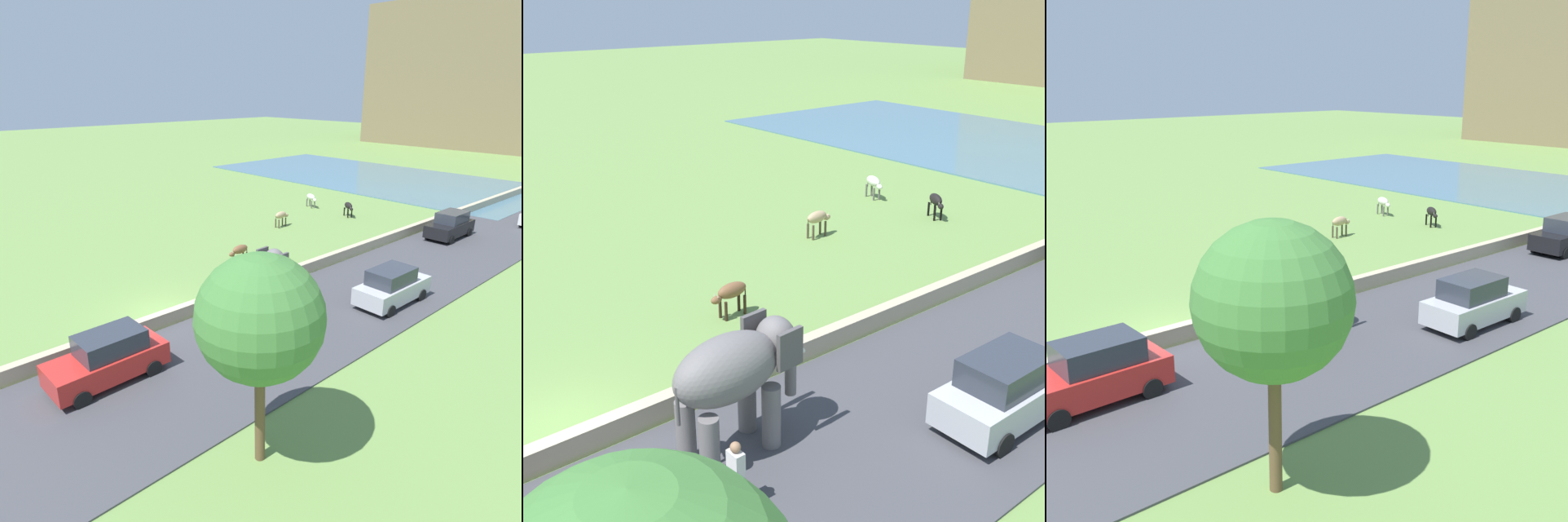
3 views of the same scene
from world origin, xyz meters
TOP-DOWN VIEW (x-y plane):
  - ground_plane at (0.00, 0.00)m, footprint 220.00×220.00m
  - barrier_wall at (1.20, 18.00)m, footprint 0.40×110.00m
  - lake at (-14.00, 36.25)m, footprint 36.00×18.00m
  - elephant at (3.41, 2.79)m, footprint 1.59×3.51m
  - person_beside_elephant at (4.95, 1.65)m, footprint 0.36×0.22m
  - car_silver at (6.57, 8.52)m, footprint 1.83×4.02m
  - cow_white at (-8.80, 20.19)m, footprint 1.42×0.74m
  - cow_tan at (-6.28, 14.06)m, footprint 0.54×1.41m
  - cow_black at (-4.70, 19.98)m, footprint 1.37×0.99m
  - cow_brown at (-2.35, 6.72)m, footprint 0.50×1.40m

SIDE VIEW (x-z plane):
  - ground_plane at x=0.00m, z-range 0.00..0.00m
  - lake at x=-14.00m, z-range 0.00..0.08m
  - barrier_wall at x=1.20m, z-range 0.00..0.63m
  - cow_white at x=-8.80m, z-range 0.26..1.41m
  - cow_tan at x=-6.28m, z-range 0.26..1.41m
  - cow_black at x=-4.70m, z-range 0.26..1.41m
  - cow_brown at x=-2.35m, z-range 0.26..1.41m
  - person_beside_elephant at x=4.95m, z-range 0.06..1.69m
  - car_silver at x=6.57m, z-range 0.00..1.80m
  - elephant at x=3.41m, z-range 0.54..3.53m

